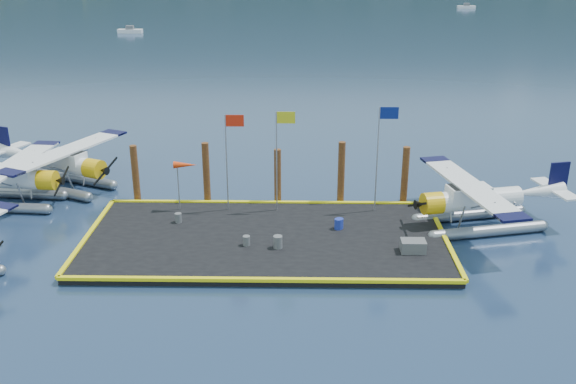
# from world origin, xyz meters

# --- Properties ---
(ground) EXTENTS (4000.00, 4000.00, 0.00)m
(ground) POSITION_xyz_m (0.00, 0.00, 0.00)
(ground) COLOR #19324D
(ground) RESTS_ON ground
(dock) EXTENTS (20.00, 10.00, 0.40)m
(dock) POSITION_xyz_m (0.00, 0.00, 0.20)
(dock) COLOR black
(dock) RESTS_ON ground
(dock_bumpers) EXTENTS (20.25, 10.25, 0.18)m
(dock_bumpers) POSITION_xyz_m (0.00, 0.00, 0.49)
(dock_bumpers) COLOR yellow
(dock_bumpers) RESTS_ON dock
(seaplane_b) EXTENTS (9.44, 10.41, 3.69)m
(seaplane_b) POSITION_xyz_m (-16.61, 5.30, 1.61)
(seaplane_b) COLOR gray
(seaplane_b) RESTS_ON ground
(seaplane_c) EXTENTS (9.90, 10.40, 3.81)m
(seaplane_c) POSITION_xyz_m (-14.12, 8.23, 1.66)
(seaplane_c) COLOR gray
(seaplane_c) RESTS_ON ground
(seaplane_d) EXTENTS (9.75, 10.57, 3.75)m
(seaplane_d) POSITION_xyz_m (12.07, 2.16, 1.63)
(seaplane_d) COLOR gray
(seaplane_d) RESTS_ON ground
(drum_0) EXTENTS (0.40, 0.40, 0.56)m
(drum_0) POSITION_xyz_m (-5.23, 1.84, 0.68)
(drum_0) COLOR #525256
(drum_0) RESTS_ON dock
(drum_1) EXTENTS (0.49, 0.49, 0.69)m
(drum_1) POSITION_xyz_m (0.73, -1.46, 0.75)
(drum_1) COLOR #525256
(drum_1) RESTS_ON dock
(drum_2) EXTENTS (0.43, 0.43, 0.61)m
(drum_2) POSITION_xyz_m (4.19, 1.14, 0.71)
(drum_2) COLOR navy
(drum_2) RESTS_ON dock
(drum_3) EXTENTS (0.39, 0.39, 0.55)m
(drum_3) POSITION_xyz_m (-0.99, -1.18, 0.68)
(drum_3) COLOR #525256
(drum_3) RESTS_ON dock
(drum_4) EXTENTS (0.44, 0.44, 0.62)m
(drum_4) POSITION_xyz_m (4.11, 1.05, 0.71)
(drum_4) COLOR navy
(drum_4) RESTS_ON dock
(crate) EXTENTS (1.30, 0.87, 0.65)m
(crate) POSITION_xyz_m (7.93, -1.79, 0.73)
(crate) COLOR #525256
(crate) RESTS_ON dock
(flagpole_red) EXTENTS (1.14, 0.08, 6.00)m
(flagpole_red) POSITION_xyz_m (-2.29, 3.80, 4.40)
(flagpole_red) COLOR gray
(flagpole_red) RESTS_ON dock
(flagpole_yellow) EXTENTS (1.14, 0.08, 6.20)m
(flagpole_yellow) POSITION_xyz_m (0.70, 3.80, 4.51)
(flagpole_yellow) COLOR gray
(flagpole_yellow) RESTS_ON dock
(flagpole_blue) EXTENTS (1.14, 0.08, 6.50)m
(flagpole_blue) POSITION_xyz_m (6.70, 3.80, 4.69)
(flagpole_blue) COLOR gray
(flagpole_blue) RESTS_ON dock
(windsock) EXTENTS (1.40, 0.44, 3.12)m
(windsock) POSITION_xyz_m (-5.03, 3.80, 3.23)
(windsock) COLOR gray
(windsock) RESTS_ON dock
(piling_0) EXTENTS (0.44, 0.44, 4.00)m
(piling_0) POSITION_xyz_m (-8.50, 5.40, 2.00)
(piling_0) COLOR #451F13
(piling_0) RESTS_ON ground
(piling_1) EXTENTS (0.44, 0.44, 4.20)m
(piling_1) POSITION_xyz_m (-4.00, 5.40, 2.10)
(piling_1) COLOR #451F13
(piling_1) RESTS_ON ground
(piling_2) EXTENTS (0.44, 0.44, 3.80)m
(piling_2) POSITION_xyz_m (0.50, 5.40, 1.90)
(piling_2) COLOR #451F13
(piling_2) RESTS_ON ground
(piling_3) EXTENTS (0.44, 0.44, 4.30)m
(piling_3) POSITION_xyz_m (4.50, 5.40, 2.15)
(piling_3) COLOR #451F13
(piling_3) RESTS_ON ground
(piling_4) EXTENTS (0.44, 0.44, 4.00)m
(piling_4) POSITION_xyz_m (8.50, 5.40, 2.00)
(piling_4) COLOR #451F13
(piling_4) RESTS_ON ground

